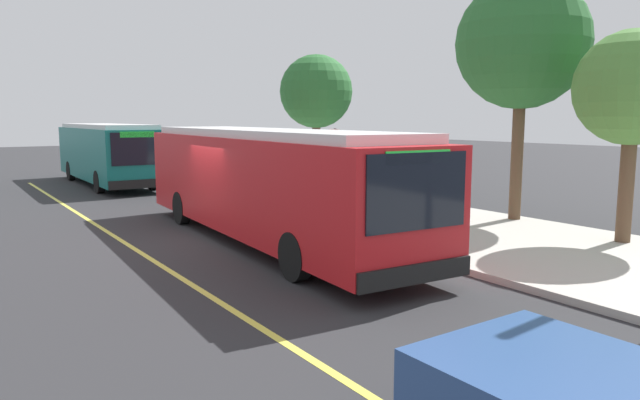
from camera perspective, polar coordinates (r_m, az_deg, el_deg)
ground_plane at (r=16.06m, az=-10.11°, el=-3.75°), size 120.00×120.00×0.00m
sidewalk_curb at (r=19.20m, az=6.50°, el=-1.52°), size 44.00×6.40×0.15m
lane_stripe_center at (r=15.33m, az=-17.67°, el=-4.55°), size 36.00×0.14×0.01m
transit_bus_main at (r=15.33m, az=-5.24°, el=1.91°), size 12.34×3.25×2.95m
transit_bus_second at (r=30.30m, az=-20.05°, el=4.45°), size 10.60×2.70×2.95m
bus_shelter at (r=20.01m, az=3.25°, el=4.21°), size 2.90×1.60×2.48m
waiting_bench at (r=20.20m, az=3.01°, el=0.59°), size 1.60×0.48×0.95m
route_sign_post at (r=16.65m, az=1.44°, el=3.59°), size 0.44×0.08×2.80m
street_tree_near_shelter at (r=16.31m, az=28.28°, el=9.52°), size 2.82×2.82×5.23m
street_tree_upstreet at (r=25.24m, az=-0.37°, el=10.48°), size 3.10×3.10×5.76m
street_tree_downstreet at (r=18.87m, az=19.14°, el=14.20°), size 3.90×3.90×7.24m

